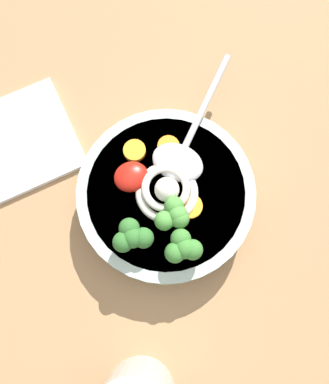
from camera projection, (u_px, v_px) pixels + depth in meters
table_slab at (164, 201)px, 51.71cm from camera, size 90.96×90.96×3.93cm
soup_bowl at (164, 197)px, 47.28cm from camera, size 20.48×20.48×4.75cm
noodle_pile at (168, 190)px, 44.10cm from camera, size 7.76×7.61×3.12cm
soup_spoon at (183, 152)px, 45.42cm from camera, size 14.81×14.32×1.60cm
chili_sauce_dollop at (131, 177)px, 44.59cm from camera, size 3.91×3.52×1.76cm
broccoli_floret_center at (173, 216)px, 42.25cm from camera, size 4.20×3.61×3.32cm
broccoli_floret_right at (184, 247)px, 41.36cm from camera, size 4.30×3.70×3.40cm
broccoli_floret_beside_chili at (132, 237)px, 41.61cm from camera, size 4.35×3.75×3.44cm
carrot_slice_front at (190, 206)px, 44.40cm from camera, size 2.81×2.81×0.48cm
carrot_slice_extra_a at (168, 147)px, 46.03cm from camera, size 2.53×2.53×0.76cm
carrot_slice_extra_b at (135, 151)px, 45.90cm from camera, size 2.59×2.59×0.76cm
folded_napkin at (11, 145)px, 51.12cm from camera, size 17.04×14.36×0.80cm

